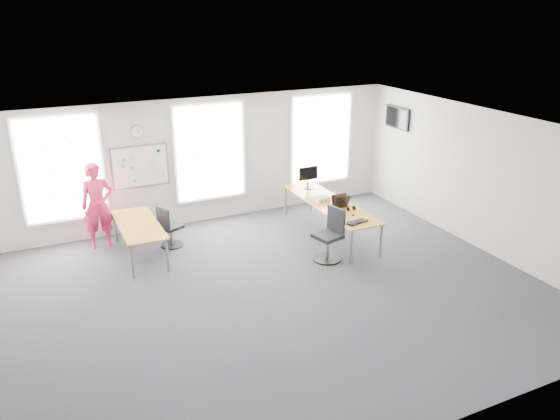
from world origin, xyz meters
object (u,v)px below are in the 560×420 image
desk_right (330,205)px  chair_left (169,229)px  person (98,205)px  chair_right (330,237)px  headphones (351,208)px  monitor (308,176)px  desk_left (139,227)px  keyboard (357,222)px

desk_right → chair_left: size_ratio=3.42×
chair_left → person: (-1.34, 0.68, 0.54)m
chair_right → chair_left: 3.50m
headphones → monitor: size_ratio=0.32×
desk_right → desk_left: (-4.16, 0.68, -0.05)m
person → headphones: 5.46m
desk_right → chair_right: 1.32m
keyboard → monitor: monitor is taller
desk_right → chair_right: size_ratio=2.87×
headphones → keyboard: bearing=-107.8°
person → monitor: (4.85, -0.48, 0.16)m
desk_left → monitor: 4.23m
desk_right → chair_left: 3.61m
keyboard → headphones: headphones is taller
person → monitor: size_ratio=3.37×
keyboard → headphones: (0.28, 0.65, 0.04)m
desk_right → person: person is taller
desk_right → person: bearing=161.9°
chair_right → headphones: bearing=108.1°
chair_left → keyboard: chair_left is taller
person → chair_left: bearing=-26.1°
desk_right → desk_left: 4.21m
desk_right → desk_left: bearing=170.7°
chair_left → person: person is taller
desk_left → person: bearing=126.6°
keyboard → chair_right: bearing=148.0°
chair_right → keyboard: chair_right is taller
chair_left → keyboard: (3.38, -2.17, 0.38)m
keyboard → monitor: bearing=69.5°
desk_right → monitor: (0.03, 1.09, 0.39)m
desk_left → chair_right: chair_right is taller
desk_left → person: 1.14m
desk_right → desk_left: size_ratio=1.58×
keyboard → monitor: 2.39m
person → headphones: bearing=-22.9°
chair_right → desk_right: bearing=136.5°
desk_left → chair_right: bearing=-27.2°
desk_left → keyboard: keyboard is taller
headphones → desk_right: bearing=111.7°
chair_left → headphones: size_ratio=5.19×
chair_left → person: bearing=38.3°
desk_right → chair_right: chair_right is taller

